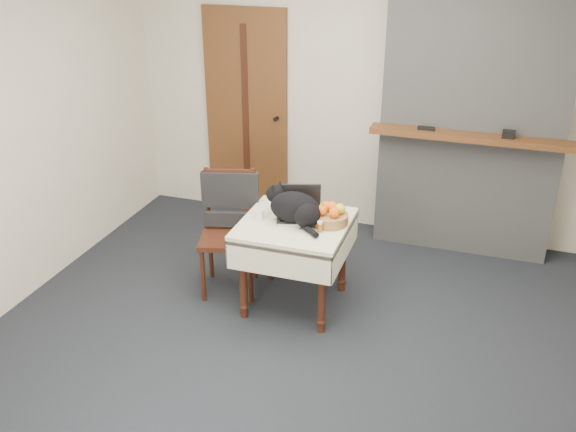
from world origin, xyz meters
name	(u,v)px	position (x,y,z in m)	size (l,w,h in m)	color
ground	(304,340)	(0.00, 0.00, 0.00)	(4.50, 4.50, 0.00)	black
room_shell	(327,79)	(0.00, 0.46, 1.76)	(4.52, 4.01, 2.61)	beige
door	(247,114)	(-1.20, 1.97, 1.00)	(0.82, 0.10, 2.00)	brown
chimney	(474,106)	(0.90, 1.85, 1.30)	(1.62, 0.48, 2.60)	gray
side_table	(295,235)	(-0.21, 0.44, 0.59)	(0.78, 0.78, 0.70)	#39180F
laptop	(299,210)	(-0.21, 0.53, 0.76)	(0.39, 0.36, 0.24)	#B7B7BC
cat	(296,208)	(-0.20, 0.43, 0.82)	(0.50, 0.39, 0.27)	black
cream_jar	(259,214)	(-0.48, 0.40, 0.74)	(0.07, 0.07, 0.08)	silver
pill_bottle	(320,226)	(0.01, 0.34, 0.74)	(0.04, 0.04, 0.08)	#A85D14
fruit_basket	(330,216)	(0.04, 0.50, 0.76)	(0.27, 0.27, 0.15)	#A68343
desk_clutter	(315,223)	(-0.07, 0.46, 0.70)	(0.12, 0.01, 0.01)	black
chair	(230,214)	(-0.79, 0.57, 0.62)	(0.53, 0.53, 0.97)	#39180F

